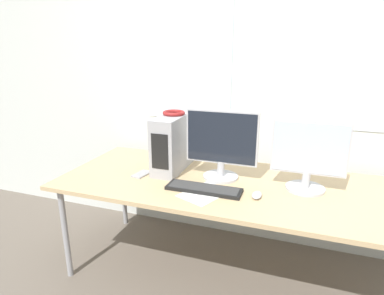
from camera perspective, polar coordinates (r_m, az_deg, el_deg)
The scene contains 10 objects.
wall_back at distance 2.54m, azimuth 11.59°, elevation 12.22°, with size 8.00×0.07×2.70m.
desk at distance 2.14m, azimuth 8.22°, elevation -7.32°, with size 2.38×0.92×0.71m.
pc_tower at distance 2.32m, azimuth -3.17°, elevation 1.02°, with size 0.17×0.50×0.40m.
headphones at distance 2.27m, azimuth -3.24°, elevation 6.17°, with size 0.16×0.16×0.03m.
monitor_main at distance 2.13m, azimuth 5.26°, elevation 0.62°, with size 0.48×0.24×0.47m.
monitor_right_near at distance 2.07m, azimuth 20.02°, elevation -1.39°, with size 0.44×0.24×0.44m.
keyboard at distance 2.00m, azimuth 2.11°, elevation -7.36°, with size 0.47×0.14×0.02m.
mouse at distance 1.96m, azimuth 11.45°, elevation -8.28°, with size 0.06×0.11×0.03m.
cell_phone at distance 2.27m, azimuth -8.93°, elevation -4.69°, with size 0.10×0.16×0.01m.
paper_sheet_left at distance 1.97m, azimuth 2.24°, elevation -8.09°, with size 0.31×0.35×0.00m.
Camera 1 is at (0.35, -1.46, 1.55)m, focal length 30.00 mm.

